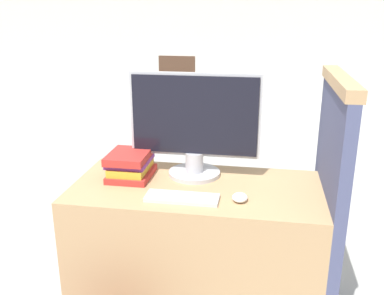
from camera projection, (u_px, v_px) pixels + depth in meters
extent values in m
cube|color=beige|center=(251.00, 14.00, 7.15)|extent=(12.00, 0.06, 2.80)
cube|color=tan|center=(196.00, 254.00, 2.10)|extent=(1.15, 0.58, 0.73)
cube|color=#474C70|center=(326.00, 216.00, 1.98)|extent=(0.05, 0.68, 1.20)
cube|color=tan|center=(341.00, 82.00, 1.78)|extent=(0.07, 0.68, 0.05)
cylinder|color=#B7B7BC|center=(194.00, 173.00, 2.11)|extent=(0.25, 0.25, 0.02)
cylinder|color=#B7B7BC|center=(194.00, 162.00, 2.10)|extent=(0.09, 0.09, 0.10)
cube|color=#B7B7BC|center=(195.00, 115.00, 2.03)|extent=(0.63, 0.01, 0.40)
cube|color=black|center=(194.00, 115.00, 2.02)|extent=(0.60, 0.02, 0.38)
cube|color=silver|center=(182.00, 198.00, 1.84)|extent=(0.32, 0.11, 0.02)
ellipsoid|color=white|center=(240.00, 197.00, 1.83)|extent=(0.07, 0.08, 0.03)
cube|color=#B72D28|center=(132.00, 174.00, 2.09)|extent=(0.20, 0.25, 0.03)
cube|color=gold|center=(131.00, 167.00, 2.09)|extent=(0.17, 0.24, 0.04)
cube|color=#7A3384|center=(130.00, 161.00, 2.08)|extent=(0.19, 0.23, 0.02)
cube|color=#B72D28|center=(129.00, 157.00, 2.06)|extent=(0.19, 0.23, 0.04)
cylinder|color=#4C3323|center=(155.00, 125.00, 5.00)|extent=(0.04, 0.04, 0.41)
cylinder|color=#4C3323|center=(187.00, 126.00, 4.94)|extent=(0.04, 0.04, 0.41)
cylinder|color=#4C3323|center=(162.00, 117.00, 5.36)|extent=(0.04, 0.04, 0.41)
cylinder|color=#4C3323|center=(192.00, 118.00, 5.30)|extent=(0.04, 0.04, 0.41)
cube|color=#4C3323|center=(174.00, 103.00, 5.08)|extent=(0.44, 0.44, 0.05)
cube|color=#4C3323|center=(177.00, 77.00, 5.18)|extent=(0.44, 0.04, 0.51)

